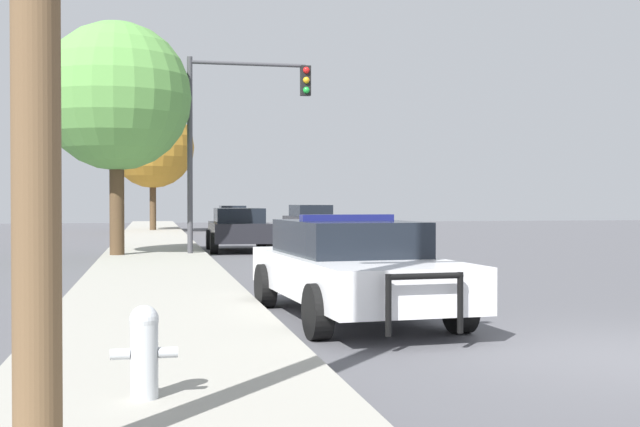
{
  "coord_description": "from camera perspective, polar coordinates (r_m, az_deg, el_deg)",
  "views": [
    {
      "loc": [
        -5.21,
        -7.63,
        1.67
      ],
      "look_at": [
        -0.91,
        12.77,
        1.35
      ],
      "focal_mm": 45.0,
      "sensor_mm": 36.0,
      "label": 1
    }
  ],
  "objects": [
    {
      "name": "sidewalk_left",
      "position": [
        7.8,
        -11.02,
        -11.0
      ],
      "size": [
        3.0,
        110.0,
        0.13
      ],
      "color": "#99968C",
      "rests_on": "ground_plane"
    },
    {
      "name": "police_car",
      "position": [
        11.43,
        2.23,
        -3.75
      ],
      "size": [
        2.35,
        5.15,
        1.48
      ],
      "rotation": [
        0.0,
        0.0,
        3.21
      ],
      "color": "white",
      "rests_on": "ground_plane"
    },
    {
      "name": "car_background_distant",
      "position": [
        47.5,
        -6.25,
        -0.23
      ],
      "size": [
        1.94,
        4.07,
        1.4
      ],
      "rotation": [
        0.0,
        0.0,
        -0.02
      ],
      "color": "slate",
      "rests_on": "ground_plane"
    },
    {
      "name": "traffic_light",
      "position": [
        24.16,
        -5.97,
        6.84
      ],
      "size": [
        3.7,
        0.35,
        5.79
      ],
      "color": "#424247",
      "rests_on": "sidewalk_left"
    },
    {
      "name": "tree_sidewalk_mid",
      "position": [
        23.84,
        -14.27,
        8.04
      ],
      "size": [
        4.25,
        4.25,
        6.66
      ],
      "color": "#4C3823",
      "rests_on": "sidewalk_left"
    },
    {
      "name": "car_background_oncoming",
      "position": [
        35.28,
        -0.62,
        -0.55
      ],
      "size": [
        2.08,
        4.36,
        1.5
      ],
      "rotation": [
        0.0,
        0.0,
        3.19
      ],
      "color": "black",
      "rests_on": "ground_plane"
    },
    {
      "name": "tree_sidewalk_far",
      "position": [
        43.69,
        -11.81,
        4.64
      ],
      "size": [
        4.37,
        4.37,
        6.61
      ],
      "color": "#4C3823",
      "rests_on": "sidewalk_left"
    },
    {
      "name": "car_background_midblock",
      "position": [
        26.7,
        -5.81,
        -1.07
      ],
      "size": [
        2.05,
        4.07,
        1.44
      ],
      "rotation": [
        0.0,
        0.0,
        -0.02
      ],
      "color": "black",
      "rests_on": "ground_plane"
    },
    {
      "name": "fire_hydrant",
      "position": [
        6.47,
        -12.39,
        -9.38
      ],
      "size": [
        0.52,
        0.23,
        0.73
      ],
      "color": "#B7BCC1",
      "rests_on": "sidewalk_left"
    }
  ]
}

